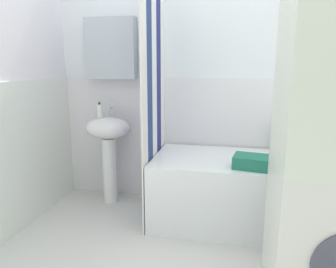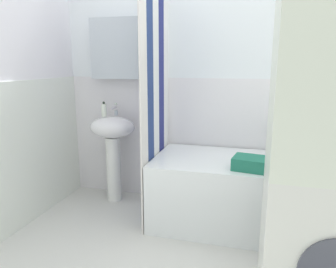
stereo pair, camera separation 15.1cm
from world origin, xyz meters
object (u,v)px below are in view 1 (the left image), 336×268
Objects in this scene: shampoo_bottle at (277,140)px; towel_folded at (256,162)px; bathtub at (244,192)px; conditioner_bottle at (307,145)px; soap_dispenser at (100,111)px; body_wash_bottle at (294,144)px; sink at (109,141)px; lotion_bottle at (323,142)px.

towel_folded is (-0.20, -0.53, -0.05)m from shampoo_bottle.
bathtub is 10.38× the size of conditioner_bottle.
conditioner_bottle is at bearing 4.35° from soap_dispenser.
conditioner_bottle is (1.87, 0.14, -0.27)m from soap_dispenser.
body_wash_bottle is at bearing 56.90° from towel_folded.
sink is at bearing -175.84° from conditioner_bottle.
conditioner_bottle is 0.94× the size of body_wash_bottle.
soap_dispenser is 1.90m from conditioner_bottle.
lotion_bottle is 0.78m from towel_folded.
sink is 1.40m from towel_folded.
lotion_bottle is at bearing -7.08° from body_wash_bottle.
shampoo_bottle reaches higher than towel_folded.
sink reaches higher than towel_folded.
soap_dispenser reaches higher than shampoo_bottle.
sink is at bearing 163.12° from towel_folded.
body_wash_bottle is 0.46× the size of towel_folded.
lotion_bottle is (1.92, 0.11, 0.06)m from sink.
soap_dispenser is 0.43× the size of towel_folded.
sink is at bearing 9.04° from soap_dispenser.
bathtub is at bearing -7.58° from soap_dispenser.
conditioner_bottle is at bearing 1.96° from shampoo_bottle.
lotion_bottle reaches higher than shampoo_bottle.
conditioner_bottle is (1.80, 0.13, 0.02)m from sink.
sink is 5.43× the size of body_wash_bottle.
body_wash_bottle is at bearing 175.52° from conditioner_bottle.
soap_dispenser is 0.94× the size of body_wash_bottle.
soap_dispenser reaches higher than conditioner_bottle.
towel_folded is (0.07, -0.22, 0.33)m from bathtub.
shampoo_bottle reaches higher than body_wash_bottle.
sink reaches higher than shampoo_bottle.
towel_folded is at bearing -15.63° from soap_dispenser.
body_wash_bottle is (-0.23, 0.03, -0.03)m from lotion_bottle.
soap_dispenser is at bearing -175.65° from conditioner_bottle.
body_wash_bottle is (0.43, 0.33, 0.35)m from bathtub.
soap_dispenser is 1.79m from body_wash_bottle.
towel_folded is at bearing -16.88° from sink.
soap_dispenser is 1.48m from bathtub.
lotion_bottle is at bearing 3.31° from sink.
soap_dispenser is 2.01m from lotion_bottle.
towel_folded is (-0.58, -0.52, -0.06)m from lotion_bottle.
body_wash_bottle is at bearing 6.44° from shampoo_bottle.
conditioner_bottle is (0.53, 0.32, 0.35)m from bathtub.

